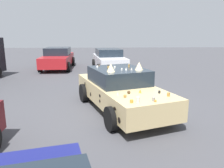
{
  "coord_description": "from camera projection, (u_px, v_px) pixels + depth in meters",
  "views": [
    {
      "loc": [
        -7.22,
        0.66,
        2.58
      ],
      "look_at": [
        0.0,
        0.3,
        0.9
      ],
      "focal_mm": 36.31,
      "sensor_mm": 36.0,
      "label": 1
    }
  ],
  "objects": [
    {
      "name": "ground_plane",
      "position": [
        121.0,
        110.0,
        7.64
      ],
      "size": [
        60.0,
        60.0,
        0.0
      ],
      "primitive_type": "plane",
      "color": "#47474C"
    },
    {
      "name": "art_car_decorated",
      "position": [
        120.0,
        89.0,
        7.52
      ],
      "size": [
        4.82,
        3.13,
        1.64
      ],
      "rotation": [
        0.0,
        0.0,
        3.47
      ],
      "color": "#D8BC7F",
      "rests_on": "ground"
    },
    {
      "name": "parked_sedan_behind_left",
      "position": [
        58.0,
        58.0,
        16.0
      ],
      "size": [
        4.52,
        2.09,
        1.47
      ],
      "rotation": [
        0.0,
        0.0,
        3.16
      ],
      "color": "red",
      "rests_on": "ground"
    },
    {
      "name": "parked_sedan_row_back_center",
      "position": [
        109.0,
        60.0,
        15.11
      ],
      "size": [
        4.36,
        2.4,
        1.45
      ],
      "rotation": [
        0.0,
        0.0,
        3.29
      ],
      "color": "white",
      "rests_on": "ground"
    }
  ]
}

